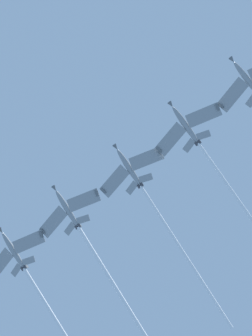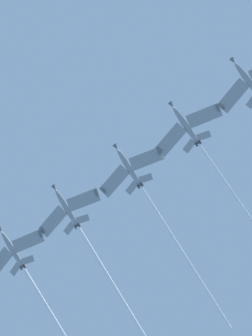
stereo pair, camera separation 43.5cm
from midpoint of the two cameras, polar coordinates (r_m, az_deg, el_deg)
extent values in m
ellipsoid|color=gray|center=(170.82, 10.71, 7.63)|extent=(2.93, 11.33, 6.86)
cone|color=#595E60|center=(172.54, 9.39, 9.36)|extent=(1.43, 2.11, 1.81)
ellipsoid|color=black|center=(171.92, 10.32, 8.13)|extent=(1.34, 2.99, 2.11)
cube|color=gray|center=(170.42, 9.43, 6.37)|extent=(9.57, 6.26, 1.87)
cube|color=#595E60|center=(170.49, 8.39, 5.46)|extent=(1.24, 1.79, 0.95)
cube|color=gray|center=(169.63, 11.09, 5.87)|extent=(3.97, 3.02, 0.99)
ellipsoid|color=gray|center=(169.73, 5.31, 3.79)|extent=(2.69, 11.42, 6.64)
cone|color=#595E60|center=(171.31, 4.05, 5.58)|extent=(1.39, 2.08, 1.79)
ellipsoid|color=black|center=(170.78, 4.95, 4.33)|extent=(1.28, 2.99, 2.07)
cube|color=gray|center=(169.16, 6.91, 4.63)|extent=(9.39, 4.58, 1.81)
cube|color=#595E60|center=(169.09, 8.11, 5.35)|extent=(0.94, 1.74, 0.92)
cube|color=gray|center=(169.92, 4.01, 2.53)|extent=(9.59, 6.12, 1.81)
cube|color=#595E60|center=(170.45, 2.97, 1.64)|extent=(1.22, 1.80, 0.92)
cube|color=gray|center=(168.56, 6.89, 2.88)|extent=(3.88, 2.41, 0.96)
cube|color=gray|center=(168.89, 5.64, 1.98)|extent=(3.97, 2.98, 0.96)
cube|color=#595E60|center=(170.12, 6.31, 2.43)|extent=(0.51, 3.41, 3.58)
cylinder|color=#38383D|center=(168.43, 6.54, 2.31)|extent=(0.92, 1.33, 1.17)
cylinder|color=#38383D|center=(168.49, 6.29, 2.13)|extent=(0.92, 1.33, 1.17)
cylinder|color=white|center=(165.86, 10.49, -3.62)|extent=(4.44, 37.25, 19.49)
ellipsoid|color=gray|center=(172.89, 0.33, 0.04)|extent=(2.52, 11.32, 6.86)
cone|color=#595E60|center=(174.56, -0.83, 1.84)|extent=(1.36, 2.07, 1.81)
ellipsoid|color=black|center=(173.96, 0.02, 0.58)|extent=(1.23, 2.97, 2.11)
cube|color=gray|center=(171.75, 1.88, 0.83)|extent=(9.41, 4.68, 1.87)
cube|color=#595E60|center=(171.25, 3.05, 1.52)|extent=(0.96, 1.74, 0.96)
cube|color=gray|center=(173.62, -0.95, -1.17)|extent=(9.57, 5.98, 1.87)
cube|color=#595E60|center=(174.56, -1.97, -2.01)|extent=(1.19, 1.78, 0.96)
cube|color=gray|center=(171.41, 1.82, -0.90)|extent=(3.89, 2.45, 0.99)
cube|color=gray|center=(172.22, 0.59, -1.75)|extent=(3.96, 2.92, 0.99)
cube|color=#595E60|center=(173.19, 1.29, -1.30)|extent=(0.46, 3.44, 3.60)
cylinder|color=#38383D|center=(171.46, 1.46, -1.46)|extent=(0.90, 1.32, 1.18)
cylinder|color=#38383D|center=(171.62, 1.22, -1.63)|extent=(0.90, 1.32, 1.18)
cylinder|color=white|center=(168.56, 5.28, -7.62)|extent=(3.93, 38.17, 20.96)
ellipsoid|color=gray|center=(177.78, -5.14, -3.59)|extent=(2.56, 11.39, 6.69)
cone|color=#595E60|center=(179.33, -6.23, -1.80)|extent=(1.36, 2.07, 1.80)
ellipsoid|color=black|center=(178.80, -5.41, -3.03)|extent=(1.25, 2.98, 2.08)
cube|color=gray|center=(176.06, -3.67, -2.85)|extent=(9.41, 4.67, 1.82)
cube|color=#595E60|center=(175.09, -2.55, -2.18)|extent=(0.95, 1.75, 0.93)
cube|color=gray|center=(179.12, -6.35, -4.74)|extent=(9.58, 6.04, 1.82)
cube|color=#595E60|center=(180.50, -7.30, -5.53)|extent=(1.20, 1.79, 0.93)
cube|color=gray|center=(176.13, -3.72, -4.53)|extent=(3.89, 2.45, 0.96)
cube|color=gray|center=(177.46, -4.89, -5.34)|extent=(3.97, 2.94, 0.96)
cube|color=#595E60|center=(178.13, -4.18, -4.88)|extent=(0.47, 3.42, 3.59)
cylinder|color=#38383D|center=(176.41, -4.07, -5.07)|extent=(0.90, 1.32, 1.17)
cylinder|color=#38383D|center=(176.67, -4.30, -5.23)|extent=(0.90, 1.32, 1.17)
cylinder|color=white|center=(173.77, 0.05, -11.87)|extent=(4.77, 43.35, 22.95)
ellipsoid|color=gray|center=(183.94, -9.83, -7.15)|extent=(2.92, 11.37, 6.78)
cone|color=#595E60|center=(185.53, -10.88, -5.43)|extent=(1.43, 2.10, 1.81)
ellipsoid|color=black|center=(184.95, -10.08, -6.60)|extent=(1.34, 3.00, 2.10)
cube|color=gray|center=(181.66, -8.48, -6.44)|extent=(9.34, 4.38, 1.85)
cube|color=#595E60|center=(180.23, -7.44, -5.79)|extent=(0.90, 1.72, 0.94)
cube|color=gray|center=(185.82, -10.94, -8.26)|extent=(9.58, 6.26, 1.85)
cube|color=gray|center=(182.01, -8.49, -8.07)|extent=(3.86, 2.34, 0.98)
cube|color=gray|center=(183.81, -9.56, -8.85)|extent=(3.97, 3.02, 0.98)
cube|color=#595E60|center=(184.19, -8.87, -8.38)|extent=(0.58, 3.42, 3.59)
cylinder|color=#38383D|center=(182.47, -8.81, -8.60)|extent=(0.94, 1.34, 1.17)
cylinder|color=#38383D|center=(182.83, -9.02, -8.75)|extent=(0.94, 1.34, 1.17)
camera|label=1|loc=(0.22, 90.07, 0.23)|focal=69.34mm
camera|label=2|loc=(0.22, -89.93, -0.23)|focal=69.34mm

